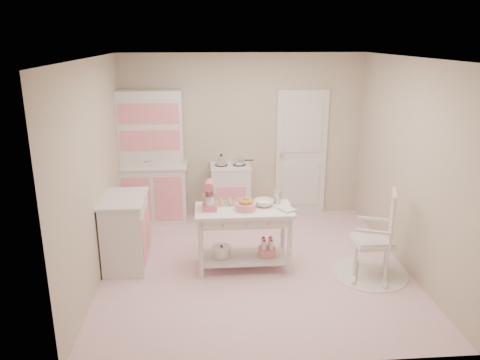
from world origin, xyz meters
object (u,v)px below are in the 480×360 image
(hutch, at_px, (152,158))
(base_cabinet, at_px, (126,232))
(stove, at_px, (230,193))
(rocking_chair, at_px, (373,234))
(bread_basket, at_px, (246,207))
(work_table, at_px, (244,238))
(stand_mixer, at_px, (209,196))

(hutch, relative_size, base_cabinet, 2.26)
(hutch, bearing_deg, stove, -2.39)
(stove, relative_size, base_cabinet, 1.00)
(rocking_chair, bearing_deg, bread_basket, -169.07)
(base_cabinet, xyz_separation_m, work_table, (1.49, -0.19, -0.06))
(hutch, height_order, stove, hutch)
(base_cabinet, xyz_separation_m, stand_mixer, (1.07, -0.17, 0.51))
(hutch, xyz_separation_m, stand_mixer, (0.85, -1.65, -0.07))
(work_table, bearing_deg, bread_basket, -68.20)
(rocking_chair, distance_m, stand_mixer, 2.04)
(base_cabinet, bearing_deg, work_table, -7.28)
(base_cabinet, relative_size, work_table, 0.77)
(stove, relative_size, bread_basket, 3.68)
(base_cabinet, relative_size, rocking_chair, 0.84)
(rocking_chair, bearing_deg, work_table, -170.74)
(work_table, bearing_deg, hutch, 127.36)
(rocking_chair, relative_size, bread_basket, 4.40)
(stand_mixer, bearing_deg, bread_basket, -7.42)
(work_table, height_order, bread_basket, bread_basket)
(base_cabinet, height_order, bread_basket, base_cabinet)
(hutch, height_order, stand_mixer, hutch)
(rocking_chair, xyz_separation_m, stand_mixer, (-1.96, 0.33, 0.42))
(stove, distance_m, bread_basket, 1.71)
(hutch, relative_size, rocking_chair, 1.89)
(stove, bearing_deg, work_table, -87.42)
(stove, bearing_deg, bread_basket, -86.81)
(hutch, relative_size, stove, 2.26)
(stove, height_order, bread_basket, stove)
(hutch, distance_m, stand_mixer, 1.86)
(stove, distance_m, base_cabinet, 2.01)
(stove, xyz_separation_m, stand_mixer, (-0.35, -1.60, 0.51))
(base_cabinet, distance_m, bread_basket, 1.57)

